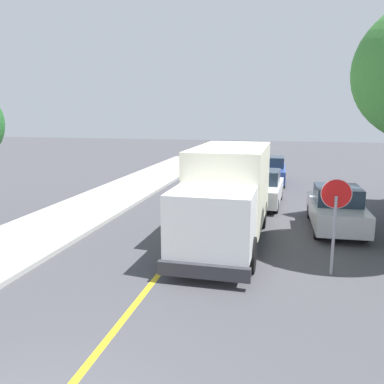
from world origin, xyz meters
name	(u,v)px	position (x,y,z in m)	size (l,w,h in m)	color
centre_line_yellow	(191,233)	(0.00, 10.00, 0.00)	(0.16, 56.00, 0.01)	gold
box_truck	(228,191)	(1.39, 9.47, 1.77)	(2.49, 7.21, 3.20)	#F2EDCC
parked_car_near	(262,188)	(2.21, 15.33, 0.79)	(2.01, 4.48, 1.67)	silver
parked_car_mid	(270,171)	(2.39, 21.38, 0.79)	(1.84, 4.42, 1.67)	#2D4793
parked_van_across	(336,209)	(5.20, 11.83, 0.79)	(1.92, 4.45, 1.67)	#B7B7BC
stop_sign	(335,208)	(4.60, 7.23, 1.86)	(0.80, 0.10, 2.65)	gray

